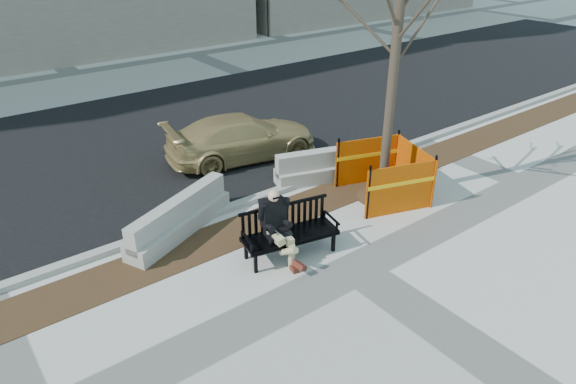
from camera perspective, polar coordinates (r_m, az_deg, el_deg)
name	(u,v)px	position (r m, az deg, el deg)	size (l,w,h in m)	color
ground	(356,268)	(10.47, 7.55, -8.43)	(120.00, 120.00, 0.00)	beige
mulch_strip	(279,216)	(12.11, -1.00, -2.64)	(40.00, 1.20, 0.02)	#47301C
asphalt_street	(165,137)	(17.02, -13.52, 5.94)	(60.00, 10.40, 0.01)	black
curb	(256,198)	(12.76, -3.53, -0.69)	(60.00, 0.25, 0.12)	#9E9B93
bench	(290,254)	(10.77, 0.23, -6.97)	(2.02, 0.72, 1.08)	black
seated_man	(277,257)	(10.72, -1.28, -7.19)	(0.64, 1.06, 1.48)	black
tree_fence	(381,196)	(13.16, 10.34, -0.49)	(2.73, 2.73, 6.83)	#ED6B00
sedan	(243,158)	(15.15, -5.00, 3.84)	(1.79, 4.41, 1.28)	tan
jersey_barrier_left	(181,232)	(11.74, -11.81, -4.39)	(2.98, 0.60, 0.85)	#A09D95
jersey_barrier_right	(330,178)	(13.90, 4.70, 1.53)	(3.02, 0.60, 0.87)	#A7A49C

